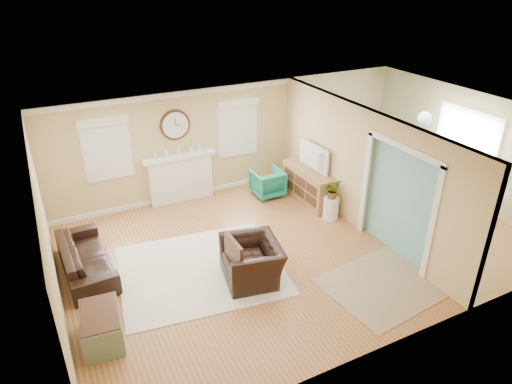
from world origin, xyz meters
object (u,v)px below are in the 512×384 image
sofa (85,257)px  dining_table (402,193)px  eames_chair (252,261)px  credenza (309,185)px  green_chair (268,183)px

sofa → dining_table: bearing=-97.1°
eames_chair → dining_table: bearing=113.3°
credenza → green_chair: bearing=139.4°
green_chair → dining_table: green_chair is taller
green_chair → eames_chair: bearing=56.9°
sofa → dining_table: size_ratio=1.21×
green_chair → dining_table: (2.60, -1.82, -0.03)m
sofa → green_chair: (4.43, 1.23, 0.03)m
sofa → eames_chair: size_ratio=1.81×
credenza → dining_table: credenza is taller
sofa → green_chair: bearing=-76.8°
sofa → dining_table: 7.05m
green_chair → dining_table: bearing=144.7°
eames_chair → dining_table: 4.50m
green_chair → credenza: size_ratio=0.44×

